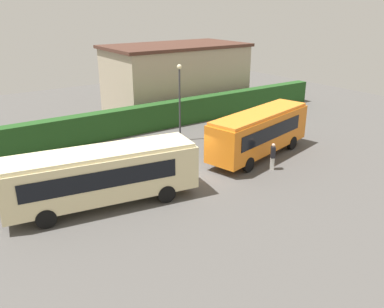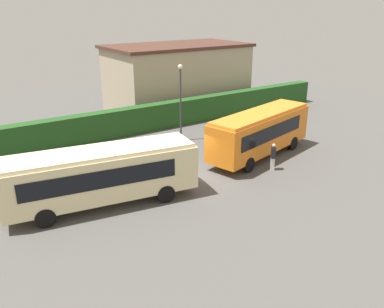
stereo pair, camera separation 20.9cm
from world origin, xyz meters
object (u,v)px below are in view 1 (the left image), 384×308
(person_center, at_px, (227,142))
(lamppost, at_px, (180,94))
(person_right, at_px, (273,156))
(person_left, at_px, (213,142))
(person_far, at_px, (231,134))
(bus_cream, at_px, (102,174))
(bus_orange, at_px, (260,131))

(person_center, height_order, lamppost, lamppost)
(person_right, height_order, lamppost, lamppost)
(person_left, distance_m, person_far, 2.42)
(person_center, bearing_deg, lamppost, 80.37)
(bus_cream, relative_size, bus_orange, 1.09)
(person_far, bearing_deg, bus_cream, 151.03)
(lamppost, bearing_deg, bus_cream, -144.12)
(bus_cream, bearing_deg, bus_orange, 12.54)
(bus_orange, height_order, person_right, bus_orange)
(person_left, distance_m, person_right, 4.53)
(person_right, relative_size, lamppost, 0.30)
(person_left, xyz_separation_m, person_center, (0.98, -0.33, -0.08))
(person_left, height_order, person_center, person_left)
(bus_orange, relative_size, person_center, 5.37)
(person_far, height_order, lamppost, lamppost)
(bus_cream, xyz_separation_m, person_far, (11.61, 3.25, -0.79))
(person_center, xyz_separation_m, lamppost, (-0.99, 4.56, 2.76))
(bus_cream, distance_m, person_left, 9.68)
(bus_orange, xyz_separation_m, person_left, (-2.66, 1.88, -0.84))
(lamppost, bearing_deg, person_left, -89.92)
(bus_orange, relative_size, person_far, 5.01)
(person_left, xyz_separation_m, person_right, (1.65, -4.22, -0.05))
(person_center, bearing_deg, person_far, 17.33)
(person_left, bearing_deg, bus_cream, 90.33)
(person_center, bearing_deg, bus_cream, 170.09)
(bus_orange, distance_m, person_right, 2.70)
(bus_cream, xyz_separation_m, person_center, (10.29, 2.17, -0.87))
(lamppost, bearing_deg, bus_orange, -66.43)
(person_right, height_order, person_far, person_far)
(bus_cream, height_order, person_center, bus_cream)
(lamppost, bearing_deg, person_right, -78.93)
(bus_orange, relative_size, lamppost, 1.60)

